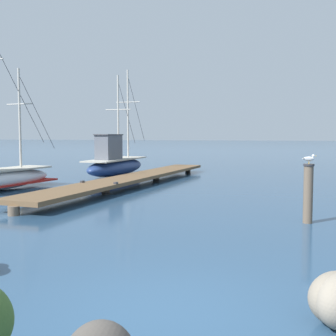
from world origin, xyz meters
The scene contains 5 objects.
ground_plane centered at (0.00, 0.00, 0.00)m, with size 400.00×400.00×0.00m, color navy.
floating_dock centered at (-6.74, 14.01, 0.36)m, with size 2.07×17.76×0.53m.
fishing_boat_0 centered at (-9.79, 18.03, 0.77)m, with size 2.05×8.21×6.66m.
mooring_piling centered at (1.66, 7.15, 0.87)m, with size 0.30×0.30×1.67m.
perched_seagull centered at (1.66, 7.15, 1.81)m, with size 0.38×0.19×0.27m.
Camera 1 is at (1.98, -5.39, 2.46)m, focal length 46.00 mm.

